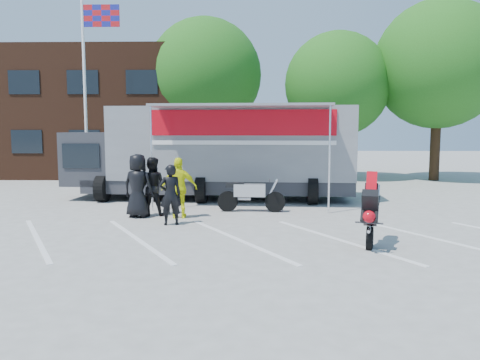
{
  "coord_description": "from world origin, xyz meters",
  "views": [
    {
      "loc": [
        0.49,
        -9.82,
        2.56
      ],
      "look_at": [
        0.22,
        2.11,
        1.3
      ],
      "focal_mm": 35.0,
      "sensor_mm": 36.0,
      "label": 1
    }
  ],
  "objects_px": {
    "parked_motorcycle": "(251,212)",
    "spectator_hivis": "(179,188)",
    "tree_left": "(205,75)",
    "spectator_leather_c": "(152,186)",
    "transporter_truck": "(219,199)",
    "flagpole": "(90,71)",
    "spectator_leather_a": "(138,186)",
    "stunt_bike_rider": "(371,243)",
    "spectator_leather_b": "(170,195)",
    "tree_mid": "(337,85)",
    "tree_right": "(439,65)"
  },
  "relations": [
    {
      "from": "parked_motorcycle",
      "to": "spectator_hivis",
      "type": "distance_m",
      "value": 2.55
    },
    {
      "from": "tree_left",
      "to": "spectator_hivis",
      "type": "height_order",
      "value": "tree_left"
    },
    {
      "from": "spectator_leather_c",
      "to": "transporter_truck",
      "type": "bearing_deg",
      "value": -116.33
    },
    {
      "from": "tree_left",
      "to": "spectator_hivis",
      "type": "bearing_deg",
      "value": -88.12
    },
    {
      "from": "flagpole",
      "to": "spectator_leather_a",
      "type": "bearing_deg",
      "value": -61.13
    },
    {
      "from": "tree_left",
      "to": "transporter_truck",
      "type": "xyz_separation_m",
      "value": [
        1.3,
        -8.39,
        -5.57
      ]
    },
    {
      "from": "stunt_bike_rider",
      "to": "spectator_leather_a",
      "type": "bearing_deg",
      "value": 170.55
    },
    {
      "from": "spectator_leather_b",
      "to": "spectator_leather_a",
      "type": "bearing_deg",
      "value": -62.71
    },
    {
      "from": "tree_left",
      "to": "transporter_truck",
      "type": "bearing_deg",
      "value": -81.18
    },
    {
      "from": "transporter_truck",
      "to": "spectator_leather_a",
      "type": "relative_size",
      "value": 5.7
    },
    {
      "from": "stunt_bike_rider",
      "to": "spectator_leather_a",
      "type": "height_order",
      "value": "spectator_leather_a"
    },
    {
      "from": "tree_left",
      "to": "spectator_leather_b",
      "type": "height_order",
      "value": "tree_left"
    },
    {
      "from": "spectator_leather_c",
      "to": "spectator_hivis",
      "type": "relative_size",
      "value": 0.99
    },
    {
      "from": "tree_left",
      "to": "stunt_bike_rider",
      "type": "height_order",
      "value": "tree_left"
    },
    {
      "from": "stunt_bike_rider",
      "to": "spectator_leather_c",
      "type": "relative_size",
      "value": 1.04
    },
    {
      "from": "spectator_leather_c",
      "to": "spectator_hivis",
      "type": "distance_m",
      "value": 1.0
    },
    {
      "from": "tree_left",
      "to": "tree_mid",
      "type": "distance_m",
      "value": 7.1
    },
    {
      "from": "spectator_leather_a",
      "to": "spectator_hivis",
      "type": "relative_size",
      "value": 1.06
    },
    {
      "from": "flagpole",
      "to": "transporter_truck",
      "type": "height_order",
      "value": "flagpole"
    },
    {
      "from": "tree_right",
      "to": "spectator_leather_b",
      "type": "relative_size",
      "value": 5.52
    },
    {
      "from": "stunt_bike_rider",
      "to": "transporter_truck",
      "type": "bearing_deg",
      "value": 137.22
    },
    {
      "from": "parked_motorcycle",
      "to": "spectator_hivis",
      "type": "xyz_separation_m",
      "value": [
        -2.12,
        -1.11,
        0.89
      ]
    },
    {
      "from": "tree_left",
      "to": "spectator_leather_a",
      "type": "relative_size",
      "value": 4.58
    },
    {
      "from": "tree_mid",
      "to": "parked_motorcycle",
      "type": "height_order",
      "value": "tree_mid"
    },
    {
      "from": "spectator_leather_c",
      "to": "stunt_bike_rider",
      "type": "bearing_deg",
      "value": 150.62
    },
    {
      "from": "tree_left",
      "to": "tree_right",
      "type": "relative_size",
      "value": 0.95
    },
    {
      "from": "stunt_bike_rider",
      "to": "spectator_hivis",
      "type": "relative_size",
      "value": 1.03
    },
    {
      "from": "spectator_leather_a",
      "to": "parked_motorcycle",
      "type": "bearing_deg",
      "value": -148.74
    },
    {
      "from": "spectator_leather_a",
      "to": "spectator_leather_c",
      "type": "relative_size",
      "value": 1.07
    },
    {
      "from": "parked_motorcycle",
      "to": "spectator_leather_a",
      "type": "relative_size",
      "value": 1.16
    },
    {
      "from": "spectator_leather_a",
      "to": "tree_mid",
      "type": "bearing_deg",
      "value": -110.43
    },
    {
      "from": "tree_left",
      "to": "spectator_leather_b",
      "type": "relative_size",
      "value": 5.23
    },
    {
      "from": "spectator_leather_c",
      "to": "flagpole",
      "type": "bearing_deg",
      "value": -56.31
    },
    {
      "from": "flagpole",
      "to": "tree_right",
      "type": "bearing_deg",
      "value": 15.48
    },
    {
      "from": "tree_left",
      "to": "tree_right",
      "type": "height_order",
      "value": "tree_right"
    },
    {
      "from": "stunt_bike_rider",
      "to": "spectator_leather_a",
      "type": "relative_size",
      "value": 0.97
    },
    {
      "from": "tree_left",
      "to": "flagpole",
      "type": "bearing_deg",
      "value": -125.28
    },
    {
      "from": "tree_mid",
      "to": "spectator_hivis",
      "type": "bearing_deg",
      "value": -120.31
    },
    {
      "from": "tree_right",
      "to": "spectator_leather_a",
      "type": "xyz_separation_m",
      "value": [
        -12.83,
        -10.68,
        -4.93
      ]
    },
    {
      "from": "flagpole",
      "to": "tree_mid",
      "type": "bearing_deg",
      "value": 23.97
    },
    {
      "from": "spectator_hivis",
      "to": "flagpole",
      "type": "bearing_deg",
      "value": -55.71
    },
    {
      "from": "flagpole",
      "to": "spectator_leather_c",
      "type": "distance_m",
      "value": 8.11
    },
    {
      "from": "parked_motorcycle",
      "to": "stunt_bike_rider",
      "type": "distance_m",
      "value": 4.91
    },
    {
      "from": "tree_right",
      "to": "parked_motorcycle",
      "type": "height_order",
      "value": "tree_right"
    },
    {
      "from": "tree_mid",
      "to": "spectator_hivis",
      "type": "height_order",
      "value": "tree_mid"
    },
    {
      "from": "tree_right",
      "to": "transporter_truck",
      "type": "distance_m",
      "value": 14.02
    },
    {
      "from": "spectator_hivis",
      "to": "tree_left",
      "type": "bearing_deg",
      "value": -90.31
    },
    {
      "from": "tree_right",
      "to": "spectator_leather_b",
      "type": "bearing_deg",
      "value": -134.76
    },
    {
      "from": "transporter_truck",
      "to": "spectator_hivis",
      "type": "distance_m",
      "value": 4.1
    },
    {
      "from": "flagpole",
      "to": "tree_left",
      "type": "distance_m",
      "value": 7.37
    }
  ]
}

